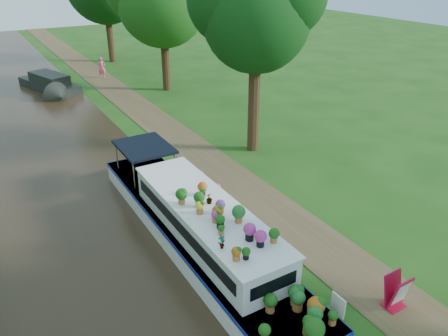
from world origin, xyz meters
TOP-DOWN VIEW (x-y plane):
  - ground at (0.00, 0.00)m, footprint 100.00×100.00m
  - canal_water at (-6.00, 0.00)m, footprint 10.00×100.00m
  - towpath at (1.20, 0.00)m, footprint 2.20×100.00m
  - plant_boat at (-2.25, -3.41)m, footprint 2.29×13.52m
  - tree_near_overhang at (3.79, 3.06)m, footprint 5.52×5.28m
  - second_boat at (-2.75, 18.94)m, footprint 3.47×6.75m
  - sandwich_board at (1.08, -8.02)m, footprint 0.64×0.50m
  - pedestrian_pink at (1.50, 20.63)m, footprint 0.66×0.53m
  - verge_plant at (-0.44, 1.28)m, footprint 0.45×0.42m

SIDE VIEW (x-z plane):
  - ground at x=0.00m, z-range 0.00..0.00m
  - canal_water at x=-6.00m, z-range 0.00..0.02m
  - towpath at x=1.20m, z-range 0.00..0.03m
  - verge_plant at x=-0.44m, z-range 0.00..0.41m
  - sandwich_board at x=1.08m, z-range -0.02..1.00m
  - second_boat at x=-2.75m, z-range -0.11..1.12m
  - pedestrian_pink at x=1.50m, z-range 0.03..1.61m
  - plant_boat at x=-2.25m, z-range -0.27..1.98m
  - tree_near_overhang at x=3.79m, z-range 2.11..11.10m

